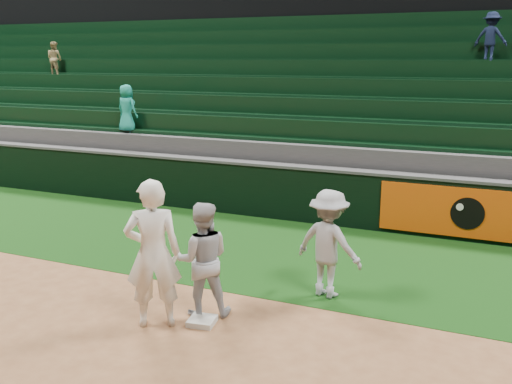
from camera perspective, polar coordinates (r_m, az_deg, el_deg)
ground at (r=8.39m, az=-6.66°, el=-12.02°), size 70.00×70.00×0.00m
foul_grass at (r=10.89m, az=1.26°, el=-5.84°), size 36.00×4.20×0.01m
first_base at (r=8.08m, az=-5.41°, el=-12.72°), size 0.41×0.41×0.08m
first_baseman at (r=7.78m, az=-10.27°, el=-6.09°), size 0.89×0.81×2.05m
baserunner at (r=8.06m, az=-5.40°, el=-6.72°), size 1.00×0.93×1.65m
base_coach at (r=8.70m, az=7.28°, el=-5.15°), size 1.19×0.86×1.66m
field_wall at (r=12.69m, az=5.13°, el=-0.15°), size 36.00×0.45×1.25m
stadium_seating at (r=16.09m, az=9.38°, el=6.44°), size 36.00×5.95×4.85m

